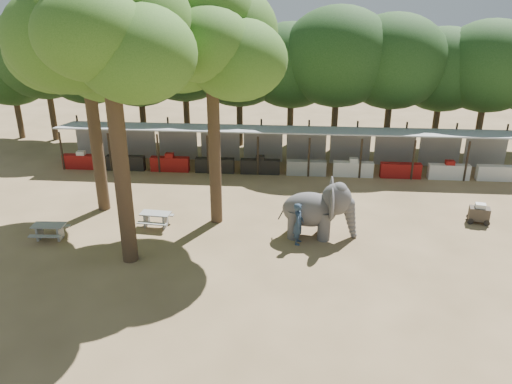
# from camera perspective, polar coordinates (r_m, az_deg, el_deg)

# --- Properties ---
(ground) EXTENTS (100.00, 100.00, 0.00)m
(ground) POSITION_cam_1_polar(r_m,az_deg,el_deg) (18.92, 1.80, -11.48)
(ground) COLOR brown
(ground) RESTS_ON ground
(vendor_stalls) EXTENTS (28.00, 2.99, 2.80)m
(vendor_stalls) POSITION_cam_1_polar(r_m,az_deg,el_deg) (31.01, 3.21, 4.70)
(vendor_stalls) COLOR #93969A
(vendor_stalls) RESTS_ON ground
(yard_tree_left) EXTENTS (7.10, 6.90, 11.02)m
(yard_tree_left) POSITION_cam_1_polar(r_m,az_deg,el_deg) (25.06, -19.19, 15.80)
(yard_tree_left) COLOR #332316
(yard_tree_left) RESTS_ON ground
(yard_tree_center) EXTENTS (7.10, 6.90, 12.04)m
(yard_tree_center) POSITION_cam_1_polar(r_m,az_deg,el_deg) (19.23, -16.96, 17.48)
(yard_tree_center) COLOR #332316
(yard_tree_center) RESTS_ON ground
(yard_tree_back) EXTENTS (7.10, 6.90, 11.36)m
(yard_tree_back) POSITION_cam_1_polar(r_m,az_deg,el_deg) (22.34, -5.45, 17.11)
(yard_tree_back) COLOR #332316
(yard_tree_back) RESTS_ON ground
(backdrop_trees) EXTENTS (46.46, 5.95, 8.33)m
(backdrop_trees) POSITION_cam_1_polar(r_m,az_deg,el_deg) (35.09, 3.64, 14.00)
(backdrop_trees) COLOR #332316
(backdrop_trees) RESTS_ON ground
(elephant) EXTENTS (3.46, 2.65, 2.64)m
(elephant) POSITION_cam_1_polar(r_m,az_deg,el_deg) (22.57, 7.19, -1.95)
(elephant) COLOR #454343
(elephant) RESTS_ON ground
(handler) EXTENTS (0.54, 0.74, 1.92)m
(handler) POSITION_cam_1_polar(r_m,az_deg,el_deg) (21.94, 4.87, -3.62)
(handler) COLOR #26384C
(handler) RESTS_ON ground
(picnic_table_near) EXTENTS (1.50, 1.36, 0.71)m
(picnic_table_near) POSITION_cam_1_polar(r_m,az_deg,el_deg) (24.30, -22.55, -3.99)
(picnic_table_near) COLOR gray
(picnic_table_near) RESTS_ON ground
(picnic_table_far) EXTENTS (1.52, 1.39, 0.70)m
(picnic_table_far) POSITION_cam_1_polar(r_m,az_deg,el_deg) (24.08, -11.38, -2.88)
(picnic_table_far) COLOR gray
(picnic_table_far) RESTS_ON ground
(cart_back) EXTENTS (1.13, 0.85, 0.99)m
(cart_back) POSITION_cam_1_polar(r_m,az_deg,el_deg) (26.27, 24.14, -2.24)
(cart_back) COLOR #322A22
(cart_back) RESTS_ON ground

